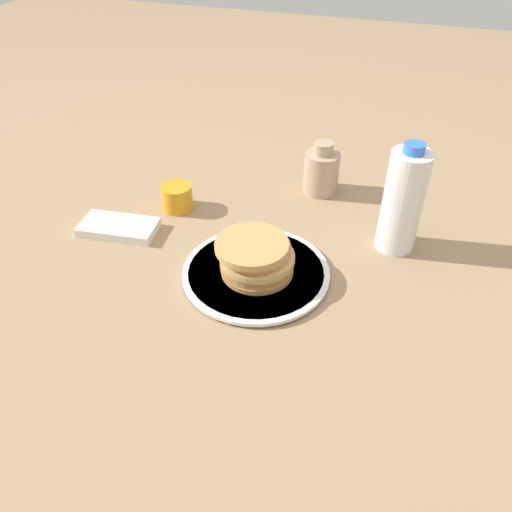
{
  "coord_description": "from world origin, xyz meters",
  "views": [
    {
      "loc": [
        0.25,
        -0.69,
        0.62
      ],
      "look_at": [
        0.02,
        -0.01,
        0.05
      ],
      "focal_mm": 35.0,
      "sensor_mm": 36.0,
      "label": 1
    }
  ],
  "objects_px": {
    "juice_glass": "(177,197)",
    "cream_jug": "(321,171)",
    "plate": "(256,272)",
    "pancake_stack": "(256,257)",
    "water_bottle_near": "(403,201)"
  },
  "relations": [
    {
      "from": "cream_jug",
      "to": "juice_glass",
      "type": "bearing_deg",
      "value": -148.62
    },
    {
      "from": "juice_glass",
      "to": "water_bottle_near",
      "type": "height_order",
      "value": "water_bottle_near"
    },
    {
      "from": "pancake_stack",
      "to": "water_bottle_near",
      "type": "bearing_deg",
      "value": 36.79
    },
    {
      "from": "pancake_stack",
      "to": "water_bottle_near",
      "type": "xyz_separation_m",
      "value": [
        0.24,
        0.18,
        0.06
      ]
    },
    {
      "from": "plate",
      "to": "juice_glass",
      "type": "xyz_separation_m",
      "value": [
        -0.24,
        0.17,
        0.02
      ]
    },
    {
      "from": "pancake_stack",
      "to": "plate",
      "type": "bearing_deg",
      "value": 25.25
    },
    {
      "from": "water_bottle_near",
      "to": "plate",
      "type": "bearing_deg",
      "value": -143.17
    },
    {
      "from": "cream_jug",
      "to": "water_bottle_near",
      "type": "xyz_separation_m",
      "value": [
        0.19,
        -0.16,
        0.05
      ]
    },
    {
      "from": "plate",
      "to": "juice_glass",
      "type": "relative_size",
      "value": 3.98
    },
    {
      "from": "water_bottle_near",
      "to": "pancake_stack",
      "type": "bearing_deg",
      "value": -143.21
    },
    {
      "from": "juice_glass",
      "to": "water_bottle_near",
      "type": "bearing_deg",
      "value": 1.4
    },
    {
      "from": "pancake_stack",
      "to": "water_bottle_near",
      "type": "distance_m",
      "value": 0.3
    },
    {
      "from": "juice_glass",
      "to": "cream_jug",
      "type": "bearing_deg",
      "value": 31.38
    },
    {
      "from": "pancake_stack",
      "to": "cream_jug",
      "type": "distance_m",
      "value": 0.35
    },
    {
      "from": "plate",
      "to": "pancake_stack",
      "type": "bearing_deg",
      "value": -154.75
    }
  ]
}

